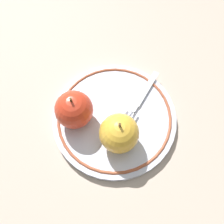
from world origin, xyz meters
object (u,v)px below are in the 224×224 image
at_px(apple_second_whole, 117,133).
at_px(apple_red_whole, 72,110).
at_px(fork, 138,101).
at_px(plate, 112,118).

bearing_deg(apple_second_whole, apple_red_whole, 152.43).
distance_m(apple_red_whole, fork, 0.14).
relative_size(apple_second_whole, fork, 0.52).
bearing_deg(plate, apple_red_whole, -176.74).
relative_size(plate, apple_second_whole, 3.06).
height_order(apple_red_whole, fork, apple_red_whole).
xyz_separation_m(apple_second_whole, fork, (0.04, 0.08, -0.03)).
relative_size(plate, fork, 1.59).
relative_size(plate, apple_red_whole, 3.06).
bearing_deg(apple_red_whole, fork, 17.34).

